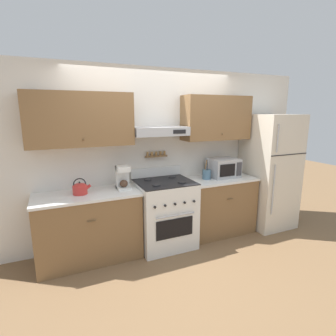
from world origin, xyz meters
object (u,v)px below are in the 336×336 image
microwave (223,168)px  utensil_crock (207,174)px  coffee_maker (123,177)px  stove_range (164,213)px  tea_kettle (80,188)px  refrigerator (269,171)px

microwave → utensil_crock: utensil_crock is taller
coffee_maker → stove_range: bearing=-9.4°
stove_range → tea_kettle: size_ratio=4.74×
tea_kettle → microwave: microwave is taller
tea_kettle → microwave: bearing=0.5°
stove_range → refrigerator: 1.96m
stove_range → refrigerator: size_ratio=0.58×
stove_range → microwave: bearing=4.7°
utensil_crock → tea_kettle: bearing=-180.0°
utensil_crock → stove_range: bearing=-174.7°
refrigerator → utensil_crock: bearing=175.0°
microwave → stove_range: bearing=-175.3°
refrigerator → utensil_crock: 1.17m
stove_range → coffee_maker: 0.82m
stove_range → tea_kettle: (-1.13, 0.07, 0.49)m
utensil_crock → microwave: bearing=3.2°
refrigerator → microwave: bearing=171.9°
tea_kettle → microwave: size_ratio=0.51×
tea_kettle → microwave: 2.19m
tea_kettle → coffee_maker: 0.56m
stove_range → coffee_maker: (-0.57, 0.09, 0.57)m
stove_range → tea_kettle: bearing=176.5°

